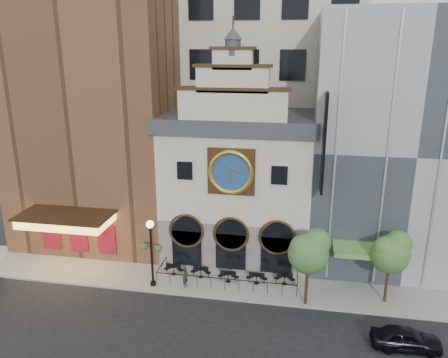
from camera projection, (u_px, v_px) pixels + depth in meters
name	position (u px, v px, depth m)	size (l,w,h in m)	color
ground	(222.00, 300.00, 31.47)	(120.00, 120.00, 0.00)	black
sidewalk	(228.00, 282.00, 33.80)	(44.00, 5.00, 0.15)	gray
clock_building	(239.00, 180.00, 36.89)	(12.60, 8.78, 18.65)	#605E5B
theater_building	(100.00, 103.00, 39.37)	(14.00, 15.60, 25.00)	brown
retail_building	(400.00, 141.00, 35.73)	(14.00, 14.40, 20.00)	gray
office_tower	(257.00, 21.00, 44.48)	(20.00, 16.00, 40.00)	#BAB6A8
cafe_railing	(228.00, 276.00, 33.65)	(10.60, 2.60, 0.90)	black
bistro_0	(174.00, 269.00, 34.60)	(1.58, 0.68, 0.90)	black
bistro_1	(201.00, 272.00, 34.18)	(1.58, 0.68, 0.90)	black
bistro_2	(228.00, 276.00, 33.52)	(1.58, 0.68, 0.90)	black
bistro_3	(257.00, 278.00, 33.28)	(1.58, 0.68, 0.90)	black
bistro_4	(285.00, 279.00, 33.18)	(1.58, 0.68, 0.90)	black
car_right	(406.00, 338.00, 26.25)	(1.65, 4.11, 1.40)	black
pedestrian	(186.00, 277.00, 32.79)	(0.58, 0.38, 1.58)	black
lamppost	(151.00, 246.00, 32.22)	(1.67, 0.74, 5.28)	black
tree_left	(309.00, 251.00, 29.64)	(2.90, 2.79, 5.59)	#382619
tree_right	(391.00, 251.00, 29.96)	(2.76, 2.65, 5.31)	#382619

